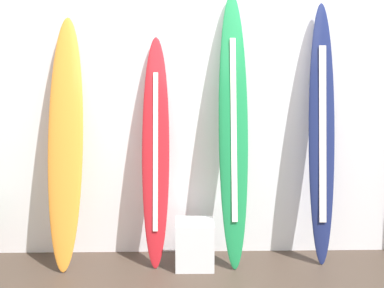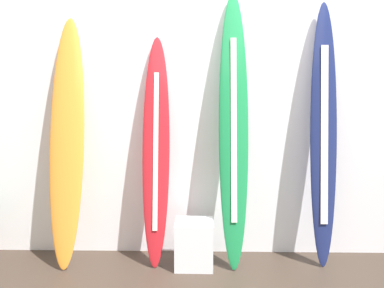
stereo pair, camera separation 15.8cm
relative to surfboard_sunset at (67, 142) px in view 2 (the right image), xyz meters
name	(u,v)px [view 2 (the right image)]	position (x,y,z in m)	size (l,w,h in m)	color
wall_back	(210,96)	(1.19, 0.35, 0.37)	(7.20, 0.20, 2.80)	white
surfboard_sunset	(67,142)	(0.00, 0.00, 0.00)	(0.30, 0.48, 2.06)	orange
surfboard_crimson	(156,153)	(0.73, 0.03, -0.10)	(0.23, 0.39, 1.90)	red
surfboard_emerald	(234,131)	(1.37, 0.01, 0.09)	(0.26, 0.45, 2.27)	#1B8245
surfboard_navy	(323,137)	(2.12, 0.05, 0.04)	(0.22, 0.33, 2.18)	navy
display_block_left	(194,244)	(1.05, -0.08, -0.84)	(0.31, 0.31, 0.38)	white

